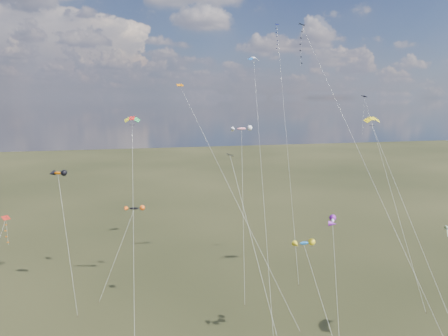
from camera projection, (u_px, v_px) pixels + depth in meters
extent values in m
cube|color=black|center=(302.00, 24.00, 52.73)|extent=(1.05, 1.08, 0.35)
cylinder|color=silver|center=(375.00, 186.00, 45.31)|extent=(8.64, 24.36, 38.82)
cube|color=#080950|center=(277.00, 24.00, 79.04)|extent=(0.78, 0.74, 0.28)
cylinder|color=silver|center=(287.00, 140.00, 71.02)|extent=(3.94, 23.69, 43.65)
cube|color=#332316|center=(299.00, 285.00, 62.99)|extent=(0.10, 0.10, 0.12)
cube|color=black|center=(230.00, 155.00, 51.73)|extent=(0.78, 0.82, 0.28)
cylinder|color=silver|center=(257.00, 259.00, 45.81)|extent=(2.46, 16.83, 21.96)
cube|color=#AB1D13|center=(6.00, 218.00, 54.41)|extent=(1.22, 1.21, 0.42)
cube|color=#0E0E4D|center=(364.00, 96.00, 65.76)|extent=(0.95, 0.97, 0.25)
cylinder|color=silver|center=(392.00, 195.00, 60.34)|extent=(1.08, 16.85, 29.51)
cube|color=#332316|center=(426.00, 313.00, 54.90)|extent=(0.10, 0.10, 0.12)
cube|color=#D96D02|center=(180.00, 85.00, 58.17)|extent=(1.08, 1.03, 0.36)
cylinder|color=silver|center=(236.00, 200.00, 54.31)|extent=(12.88, 16.52, 31.09)
cube|color=#332316|center=(301.00, 332.00, 50.44)|extent=(0.10, 0.10, 0.12)
cylinder|color=silver|center=(413.00, 222.00, 52.71)|extent=(0.78, 22.70, 26.12)
cylinder|color=silver|center=(262.00, 172.00, 60.12)|extent=(5.94, 29.51, 36.40)
cylinder|color=silver|center=(133.00, 226.00, 50.36)|extent=(0.69, 14.84, 26.47)
ellipsoid|color=black|center=(134.00, 208.00, 64.48)|extent=(3.14, 1.50, 0.98)
cylinder|color=silver|center=(117.00, 253.00, 61.10)|extent=(5.44, 7.93, 11.63)
cube|color=#332316|center=(99.00, 302.00, 57.72)|extent=(0.10, 0.10, 0.12)
ellipsoid|color=#CE5803|center=(58.00, 173.00, 62.94)|extent=(2.69, 2.05, 1.08)
cylinder|color=silver|center=(67.00, 239.00, 58.53)|extent=(3.64, 13.17, 17.56)
cube|color=#332316|center=(78.00, 316.00, 54.10)|extent=(0.10, 0.10, 0.12)
ellipsoid|color=white|center=(333.00, 220.00, 45.46)|extent=(1.69, 2.21, 0.81)
cylinder|color=silver|center=(337.00, 301.00, 42.73)|extent=(2.33, 7.97, 15.46)
ellipsoid|color=red|center=(241.00, 129.00, 69.37)|extent=(3.29, 1.07, 1.05)
cylinder|color=silver|center=(243.00, 208.00, 63.09)|extent=(3.79, 16.56, 23.98)
cube|color=#332316|center=(245.00, 306.00, 56.80)|extent=(0.10, 0.10, 0.12)
ellipsoid|color=#1863B1|center=(304.00, 243.00, 46.48)|extent=(2.23, 0.99, 0.87)
cylinder|color=silver|center=(325.00, 312.00, 43.42)|extent=(1.47, 8.98, 12.56)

